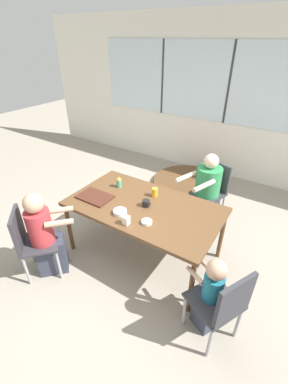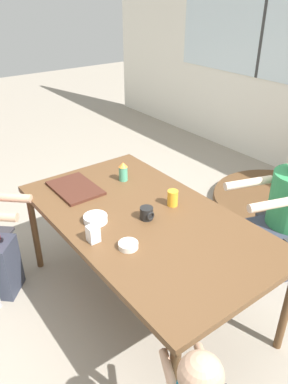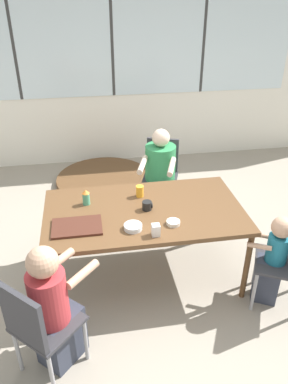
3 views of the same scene
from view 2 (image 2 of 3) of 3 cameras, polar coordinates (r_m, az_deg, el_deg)
ground_plane at (r=2.85m, az=0.00°, el=-16.21°), size 16.00×16.00×0.00m
dining_table at (r=2.42m, az=0.00°, el=-4.83°), size 1.75×0.99×0.73m
person_man_blue_shirt at (r=3.02m, az=20.62°, el=-4.21°), size 0.53×0.71×1.06m
food_tray_dark at (r=2.74m, az=-10.45°, el=0.59°), size 0.41×0.28×0.02m
coffee_mug at (r=2.34m, az=0.36°, el=-3.29°), size 0.09×0.08×0.08m
sippy_cup at (r=2.79m, az=-3.19°, el=3.18°), size 0.07×0.07×0.15m
juice_glass at (r=2.49m, az=4.42°, el=-0.94°), size 0.07×0.07×0.11m
milk_carton_small at (r=2.17m, az=-7.76°, el=-6.34°), size 0.06×0.06×0.10m
bowl_white_shallow at (r=2.35m, az=-7.40°, el=-4.06°), size 0.15×0.15×0.04m
bowl_cereal at (r=2.12m, az=-2.41°, el=-8.11°), size 0.11×0.11×0.03m
folded_table_stack at (r=4.15m, az=19.68°, el=-1.29°), size 1.34×1.34×0.09m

